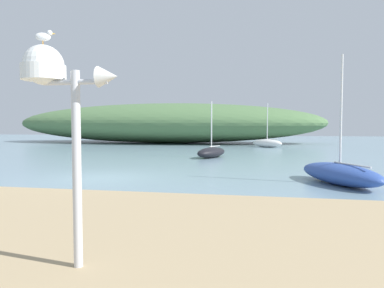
{
  "coord_description": "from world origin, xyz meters",
  "views": [
    {
      "loc": [
        6.31,
        -13.05,
        2.12
      ],
      "look_at": [
        2.33,
        7.89,
        0.98
      ],
      "focal_mm": 32.66,
      "sensor_mm": 36.0,
      "label": 1
    }
  ],
  "objects_px": {
    "mast_structure": "(53,82)",
    "sailboat_west_reach": "(340,174)",
    "sailboat_off_point": "(267,143)",
    "seagull_on_radar": "(44,36)",
    "sailboat_outer_mooring": "(211,152)"
  },
  "relations": [
    {
      "from": "sailboat_west_reach",
      "to": "sailboat_off_point",
      "type": "bearing_deg",
      "value": 95.53
    },
    {
      "from": "mast_structure",
      "to": "sailboat_west_reach",
      "type": "xyz_separation_m",
      "value": [
        5.6,
        8.97,
        -2.31
      ]
    },
    {
      "from": "sailboat_off_point",
      "to": "sailboat_west_reach",
      "type": "bearing_deg",
      "value": -84.47
    },
    {
      "from": "seagull_on_radar",
      "to": "sailboat_west_reach",
      "type": "bearing_deg",
      "value": 57.42
    },
    {
      "from": "sailboat_west_reach",
      "to": "sailboat_off_point",
      "type": "height_order",
      "value": "sailboat_west_reach"
    },
    {
      "from": "seagull_on_radar",
      "to": "sailboat_off_point",
      "type": "distance_m",
      "value": 30.51
    },
    {
      "from": "sailboat_west_reach",
      "to": "sailboat_off_point",
      "type": "distance_m",
      "value": 21.29
    },
    {
      "from": "mast_structure",
      "to": "sailboat_off_point",
      "type": "bearing_deg",
      "value": 83.28
    },
    {
      "from": "mast_structure",
      "to": "seagull_on_radar",
      "type": "height_order",
      "value": "seagull_on_radar"
    },
    {
      "from": "seagull_on_radar",
      "to": "sailboat_outer_mooring",
      "type": "height_order",
      "value": "sailboat_outer_mooring"
    },
    {
      "from": "mast_structure",
      "to": "sailboat_west_reach",
      "type": "relative_size",
      "value": 0.65
    },
    {
      "from": "mast_structure",
      "to": "sailboat_west_reach",
      "type": "height_order",
      "value": "sailboat_west_reach"
    },
    {
      "from": "seagull_on_radar",
      "to": "sailboat_off_point",
      "type": "xyz_separation_m",
      "value": [
        3.68,
        30.15,
        -2.9
      ]
    },
    {
      "from": "sailboat_outer_mooring",
      "to": "seagull_on_radar",
      "type": "bearing_deg",
      "value": -89.41
    },
    {
      "from": "mast_structure",
      "to": "sailboat_off_point",
      "type": "xyz_separation_m",
      "value": [
        3.55,
        30.16,
        -2.28
      ]
    }
  ]
}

